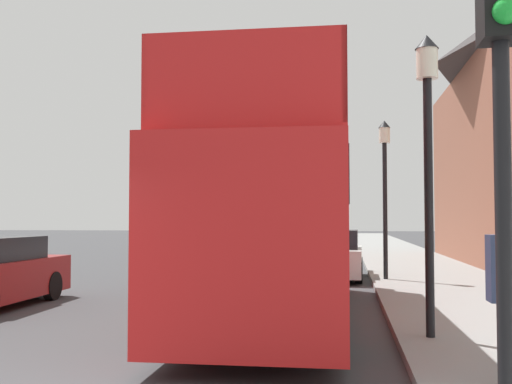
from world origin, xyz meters
name	(u,v)px	position (x,y,z in m)	size (l,w,h in m)	color
ground_plane	(251,263)	(0.00, 21.00, 0.00)	(144.00, 144.00, 0.00)	#3D3D3F
sidewalk	(420,269)	(6.77, 18.00, 0.07)	(3.94, 108.00, 0.14)	gray
tour_bus	(280,220)	(2.80, 6.84, 1.87)	(2.60, 9.73, 4.15)	red
parked_car_ahead_of_bus	(332,256)	(3.62, 14.34, 0.72)	(1.99, 4.09, 1.55)	silver
pedestrian_nearest	(512,281)	(5.76, 1.85, 1.23)	(0.48, 0.26, 1.82)	#232328
traffic_signal	(502,67)	(5.18, -0.23, 2.97)	(0.28, 0.42, 3.87)	black
lamp_post_nearest	(428,126)	(5.29, 4.50, 3.27)	(0.35, 0.35, 4.52)	black
lamp_post_second	(385,169)	(5.21, 13.22, 3.36)	(0.35, 0.35, 4.66)	black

